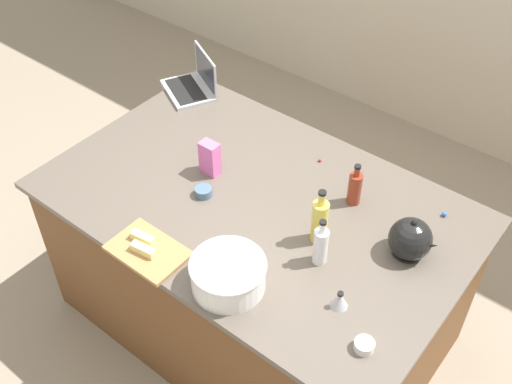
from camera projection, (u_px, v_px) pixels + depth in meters
name	position (u px, v px, depth m)	size (l,w,h in m)	color
ground_plane	(256.00, 318.00, 3.40)	(12.00, 12.00, 0.00)	gray
island_counter	(256.00, 265.00, 3.09)	(1.92, 1.22, 0.90)	brown
laptop	(194.00, 83.00, 3.41)	(0.38, 0.34, 0.22)	#B7B7BC
mixing_bowl_large	(228.00, 274.00, 2.38)	(0.30, 0.30, 0.13)	white
bottle_vinegar	(321.00, 245.00, 2.46)	(0.06, 0.06, 0.23)	white
bottle_oil	(320.00, 221.00, 2.54)	(0.07, 0.07, 0.27)	#DBC64C
bottle_soy	(355.00, 188.00, 2.72)	(0.06, 0.06, 0.21)	maroon
kettle	(410.00, 239.00, 2.50)	(0.21, 0.18, 0.20)	black
cutting_board	(148.00, 251.00, 2.55)	(0.32, 0.22, 0.02)	#AD7F4C
butter_stick_left	(143.00, 250.00, 2.52)	(0.11, 0.04, 0.04)	#F4E58C
butter_stick_right	(143.00, 238.00, 2.57)	(0.11, 0.04, 0.04)	#F4E58C
ramekin_small	(364.00, 345.00, 2.21)	(0.08, 0.08, 0.04)	white
ramekin_medium	(204.00, 192.00, 2.80)	(0.08, 0.08, 0.04)	slate
kitchen_timer	(340.00, 300.00, 2.34)	(0.07, 0.07, 0.08)	#B2B2B7
candy_bag	(210.00, 158.00, 2.87)	(0.09, 0.06, 0.17)	pink
candy_0	(320.00, 160.00, 2.98)	(0.02, 0.02, 0.02)	red
candy_1	(232.00, 248.00, 2.56)	(0.02, 0.02, 0.02)	orange
candy_2	(181.00, 107.00, 3.31)	(0.02, 0.02, 0.02)	blue
candy_3	(444.00, 214.00, 2.71)	(0.02, 0.02, 0.02)	blue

